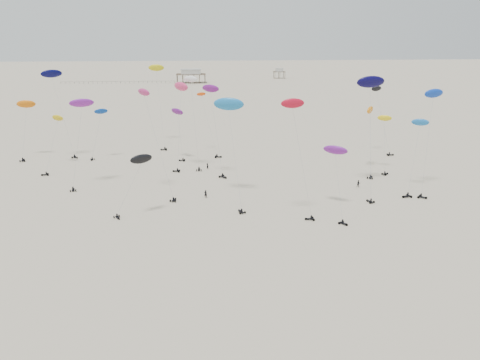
{
  "coord_description": "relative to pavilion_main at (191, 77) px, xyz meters",
  "views": [
    {
      "loc": [
        -8.24,
        3.55,
        33.45
      ],
      "look_at": [
        0.0,
        88.0,
        7.0
      ],
      "focal_mm": 35.0,
      "sensor_mm": 36.0,
      "label": 1
    }
  ],
  "objects": [
    {
      "name": "ground_plane",
      "position": [
        10.0,
        -150.0,
        -4.22
      ],
      "size": [
        900.0,
        900.0,
        0.0
      ],
      "primitive_type": "plane",
      "color": "#C3B39A"
    },
    {
      "name": "pavilion_main",
      "position": [
        0.0,
        0.0,
        0.0
      ],
      "size": [
        21.0,
        13.0,
        9.8
      ],
      "color": "brown",
      "rests_on": "ground"
    },
    {
      "name": "pavilion_small",
      "position": [
        70.0,
        30.0,
        -0.74
      ],
      "size": [
        9.0,
        7.0,
        8.0
      ],
      "color": "brown",
      "rests_on": "ground"
    },
    {
      "name": "pier_fence",
      "position": [
        -52.0,
        -0.0,
        -3.45
      ],
      "size": [
        80.2,
        0.2,
        1.5
      ],
      "color": "black",
      "rests_on": "ground"
    },
    {
      "name": "rig_0",
      "position": [
        6.42,
        -234.71,
        11.3
      ],
      "size": [
        6.22,
        7.22,
        22.35
      ],
      "rotation": [
        0.0,
        0.0,
        3.78
      ],
      "color": "black",
      "rests_on": "ground"
    },
    {
      "name": "rig_1",
      "position": [
        1.56,
        -227.94,
        10.47
      ],
      "size": [
        4.17,
        6.56,
        23.68
      ],
      "rotation": [
        0.0,
        0.0,
        6.2
      ],
      "color": "black",
      "rests_on": "ground"
    },
    {
      "name": "rig_2",
      "position": [
        -34.76,
        -222.56,
        4.77
      ],
      "size": [
        4.13,
        14.55,
        16.33
      ],
      "rotation": [
        0.0,
        0.0,
        1.87
      ],
      "color": "black",
      "rests_on": "ground"
    },
    {
      "name": "rig_3",
      "position": [
        -24.83,
        -214.53,
        5.85
      ],
      "size": [
        5.53,
        5.94,
        14.01
      ],
      "rotation": [
        0.0,
        0.0,
        3.05
      ],
      "color": "black",
      "rests_on": "ground"
    },
    {
      "name": "rig_4",
      "position": [
        -9.4,
        -259.78,
        4.93
      ],
      "size": [
        8.14,
        5.42,
        12.14
      ],
      "rotation": [
        0.0,
        0.0,
        3.64
      ],
      "color": "black",
      "rests_on": "ground"
    },
    {
      "name": "rig_5",
      "position": [
        49.59,
        -234.35,
        4.59
      ],
      "size": [
        4.44,
        9.28,
        14.24
      ],
      "rotation": [
        0.0,
        0.0,
        5.2
      ],
      "color": "black",
      "rests_on": "ground"
    },
    {
      "name": "rig_6",
      "position": [
        29.47,
        -259.27,
        5.62
      ],
      "size": [
        5.47,
        14.75,
        14.97
      ],
      "rotation": [
        0.0,
        0.0,
        3.72
      ],
      "color": "black",
      "rests_on": "ground"
    },
    {
      "name": "rig_7",
      "position": [
        55.61,
        -216.18,
        7.78
      ],
      "size": [
        6.15,
        8.41,
        19.39
      ],
      "rotation": [
        0.0,
        0.0,
        4.64
      ],
      "color": "black",
      "rests_on": "ground"
    },
    {
      "name": "rig_8",
      "position": [
        -23.73,
        -239.57,
        11.76
      ],
      "size": [
        6.19,
        8.57,
        20.18
      ],
      "rotation": [
        0.0,
        0.0,
        0.16
      ],
      "color": "black",
      "rests_on": "ground"
    },
    {
      "name": "rig_9",
      "position": [
        20.4,
        -262.74,
        12.72
      ],
      "size": [
        6.32,
        5.9,
        22.46
      ],
      "rotation": [
        0.0,
        0.0,
        1.54
      ],
      "color": "black",
      "rests_on": "ground"
    },
    {
      "name": "rig_10",
      "position": [
        -9.48,
        -195.99,
        14.9
      ],
      "size": [
        5.71,
        15.7,
        26.03
      ],
      "rotation": [
        0.0,
        0.0,
        1.61
      ],
      "color": "black",
      "rests_on": "ground"
    },
    {
      "name": "rig_11",
      "position": [
        6.23,
        -213.71,
        3.13
      ],
      "size": [
        6.72,
        11.72,
        18.88
      ],
      "rotation": [
        0.0,
        0.0,
        4.63
      ],
      "color": "black",
      "rests_on": "ground"
    },
    {
      "name": "rig_12",
      "position": [
        49.57,
        -251.19,
        5.0
      ],
      "size": [
        8.07,
        9.85,
        16.37
      ],
      "rotation": [
        0.0,
        0.0,
        1.84
      ],
      "color": "black",
      "rests_on": "ground"
    },
    {
      "name": "rig_13",
      "position": [
        -2.85,
        -217.3,
        7.09
      ],
      "size": [
        4.81,
        7.23,
        14.38
      ],
      "rotation": [
        0.0,
        0.0,
        1.42
      ],
      "color": "black",
      "rests_on": "ground"
    },
    {
      "name": "rig_14",
      "position": [
        -36.06,
        -212.73,
        16.05
      ],
      "size": [
        8.59,
        5.41,
        24.72
      ],
      "rotation": [
        0.0,
        0.0,
        4.05
      ],
      "color": "black",
      "rests_on": "ground"
    },
    {
      "name": "rig_15",
      "position": [
        9.04,
        -249.54,
        13.78
      ],
      "size": [
        6.87,
        16.0,
        22.55
      ],
      "rotation": [
        0.0,
        0.0,
        0.42
      ],
      "color": "black",
      "rests_on": "ground"
    },
    {
      "name": "rig_16",
      "position": [
        45.74,
        -233.85,
        7.0
      ],
      "size": [
        5.46,
        13.83,
        17.27
      ],
      "rotation": [
        0.0,
        0.0,
        5.61
      ],
      "color": "black",
      "rests_on": "ground"
    },
    {
      "name": "rig_17",
      "position": [
        -1.72,
        -226.54,
        13.63
      ],
      "size": [
        5.12,
        8.91,
        22.18
      ],
      "rotation": [
        0.0,
        0.0,
        1.48
      ],
      "color": "black",
      "rests_on": "ground"
    },
    {
      "name": "rig_18",
      "position": [
        -45.54,
        -210.57,
        7.83
      ],
      "size": [
        5.3,
        9.62,
        16.26
      ],
      "rotation": [
        0.0,
        0.0,
        0.04
      ],
      "color": "black",
      "rests_on": "ground"
    },
    {
      "name": "rig_19",
      "position": [
        -7.21,
        -246.96,
        11.33
      ],
      "size": [
        8.64,
        12.01,
        23.31
      ],
      "rotation": [
        0.0,
        0.0,
        5.89
      ],
      "color": "black",
      "rests_on": "ground"
    },
    {
      "name": "rig_20",
      "position": [
        40.85,
        -244.8,
        17.51
      ],
      "size": [
        7.93,
        17.18,
        26.64
      ],
      "rotation": [
        0.0,
        0.0,
        0.44
      ],
      "color": "black",
      "rests_on": "ground"
    },
    {
      "name": "rig_21",
      "position": [
        53.33,
        -249.2,
        12.84
      ],
      "size": [
        8.35,
        11.61,
        22.81
      ],
      "rotation": [
        0.0,
        0.0,
        3.96
      ],
      "color": "black",
      "rests_on": "ground"
    },
    {
      "name": "spectator_0",
      "position": [
        3.61,
        -251.61,
        -4.22
      ],
      "size": [
        0.84,
        0.68,
        2.02
      ],
      "primitive_type": "imported",
      "rotation": [
        0.0,
        0.0,
        2.88
      ],
      "color": "black",
      "rests_on": "ground"
    },
    {
      "name": "spectator_1",
      "position": [
        38.67,
        -247.8,
        -4.22
      ],
      "size": [
        0.99,
        0.59,
        1.98
      ],
      "primitive_type": "imported",
      "rotation": [
        0.0,
        0.0,
        6.32
      ],
      "color": "black",
      "rests_on": "ground"
    },
    {
      "name": "spectator_3",
      "position": [
        4.71,
        -229.32,
        -4.22
      ],
      "size": [
        0.87,
        0.84,
        1.97
      ],
      "primitive_type": "imported",
      "rotation": [
        0.0,
        0.0,
        2.45
      ],
      "color": "black",
      "rests_on": "ground"
    }
  ]
}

